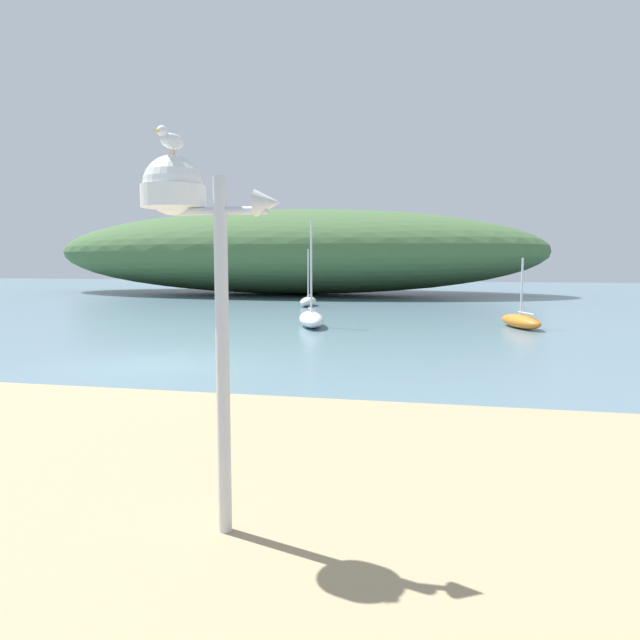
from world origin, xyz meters
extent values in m
plane|color=slate|center=(0.00, 0.00, 0.00)|extent=(120.00, 120.00, 0.00)
ellipsoid|color=#476B3D|center=(-4.80, 31.57, 3.25)|extent=(38.66, 15.93, 6.51)
cylinder|color=silver|center=(5.25, -8.72, 1.78)|extent=(0.12, 0.12, 3.16)
cylinder|color=silver|center=(5.25, -8.72, 3.06)|extent=(0.86, 0.07, 0.07)
cylinder|color=white|center=(4.82, -8.72, 3.19)|extent=(0.56, 0.56, 0.19)
sphere|color=white|center=(4.82, -8.72, 3.29)|extent=(0.52, 0.52, 0.52)
cone|color=silver|center=(5.68, -8.72, 3.12)|extent=(0.22, 0.23, 0.23)
cylinder|color=orange|center=(4.84, -8.73, 3.57)|extent=(0.01, 0.01, 0.05)
cylinder|color=orange|center=(4.81, -8.71, 3.57)|extent=(0.01, 0.01, 0.05)
ellipsoid|color=white|center=(4.82, -8.72, 3.67)|extent=(0.20, 0.27, 0.13)
ellipsoid|color=#9EA0A8|center=(4.82, -8.72, 3.69)|extent=(0.18, 0.25, 0.05)
sphere|color=white|center=(4.78, -8.81, 3.73)|extent=(0.09, 0.09, 0.09)
cone|color=gold|center=(4.75, -8.88, 3.73)|extent=(0.05, 0.06, 0.03)
ellipsoid|color=white|center=(-0.50, 19.16, 0.27)|extent=(0.76, 2.44, 0.54)
cylinder|color=silver|center=(-0.50, 19.16, 1.82)|extent=(0.08, 0.08, 2.89)
cylinder|color=silver|center=(-0.50, 19.52, 0.63)|extent=(0.06, 1.10, 0.06)
ellipsoid|color=white|center=(1.97, 9.14, 0.30)|extent=(1.85, 3.35, 0.60)
cylinder|color=silver|center=(1.97, 9.14, 2.29)|extent=(0.08, 0.08, 3.75)
cylinder|color=silver|center=(1.83, 9.60, 0.67)|extent=(0.49, 1.40, 0.06)
ellipsoid|color=orange|center=(10.04, 10.34, 0.27)|extent=(1.73, 2.89, 0.53)
cylinder|color=silver|center=(10.04, 10.34, 1.55)|extent=(0.08, 0.08, 2.35)
cylinder|color=silver|center=(10.18, 9.95, 0.62)|extent=(0.49, 1.19, 0.06)
camera|label=1|loc=(7.16, -13.56, 2.65)|focal=33.17mm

